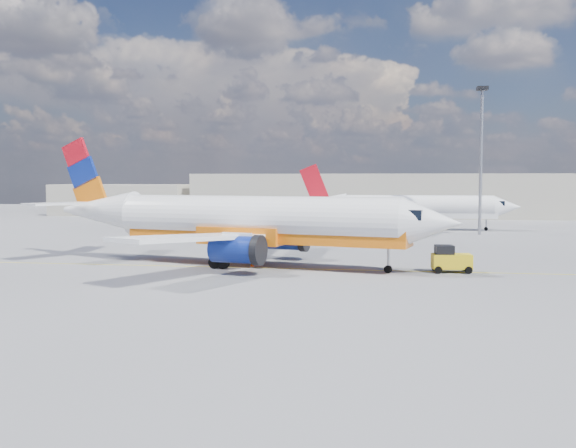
# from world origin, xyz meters

# --- Properties ---
(ground) EXTENTS (240.00, 240.00, 0.00)m
(ground) POSITION_xyz_m (0.00, 0.00, 0.00)
(ground) COLOR #5A5B5F
(ground) RESTS_ON ground
(taxi_line) EXTENTS (70.00, 0.15, 0.01)m
(taxi_line) POSITION_xyz_m (0.00, 3.00, 0.01)
(taxi_line) COLOR yellow
(taxi_line) RESTS_ON ground
(terminal_main) EXTENTS (70.00, 14.00, 8.00)m
(terminal_main) POSITION_xyz_m (5.00, 75.00, 4.00)
(terminal_main) COLOR #BEB6A3
(terminal_main) RESTS_ON ground
(terminal_annex) EXTENTS (26.00, 10.00, 6.00)m
(terminal_annex) POSITION_xyz_m (-45.00, 72.00, 3.00)
(terminal_annex) COLOR #BEB6A3
(terminal_annex) RESTS_ON ground
(main_jet) EXTENTS (35.89, 27.56, 10.83)m
(main_jet) POSITION_xyz_m (-5.25, 4.32, 3.61)
(main_jet) COLOR white
(main_jet) RESTS_ON ground
(second_jet) EXTENTS (30.28, 23.99, 9.19)m
(second_jet) POSITION_xyz_m (9.50, 43.93, 3.06)
(second_jet) COLOR white
(second_jet) RESTS_ON ground
(gse_tug) EXTENTS (3.01, 2.02, 2.05)m
(gse_tug) POSITION_xyz_m (10.90, 2.87, 0.97)
(gse_tug) COLOR black
(gse_tug) RESTS_ON ground
(traffic_cone) EXTENTS (0.39, 0.39, 0.55)m
(traffic_cone) POSITION_xyz_m (-4.45, 3.39, 0.27)
(traffic_cone) COLOR white
(traffic_cone) RESTS_ON ground
(floodlight_mast) EXTENTS (1.35, 1.35, 18.52)m
(floodlight_mast) POSITION_xyz_m (17.71, 37.00, 11.10)
(floodlight_mast) COLOR #93949B
(floodlight_mast) RESTS_ON ground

